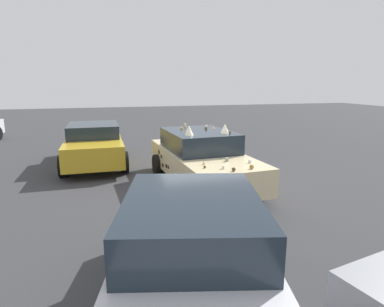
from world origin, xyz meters
TOP-DOWN VIEW (x-y plane):
  - ground_plane at (0.00, 0.00)m, footprint 60.00×60.00m
  - art_car_decorated at (0.07, 0.00)m, footprint 4.65×2.30m
  - parked_sedan_row_back_center at (3.15, 2.89)m, footprint 4.22×2.04m
  - parked_sedan_far_right at (-5.04, 1.71)m, footprint 4.59×2.70m

SIDE VIEW (x-z plane):
  - ground_plane at x=0.00m, z-range 0.00..0.00m
  - parked_sedan_row_back_center at x=3.15m, z-range 0.02..1.42m
  - art_car_decorated at x=0.07m, z-range -0.12..1.60m
  - parked_sedan_far_right at x=-5.04m, z-range 0.00..1.49m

